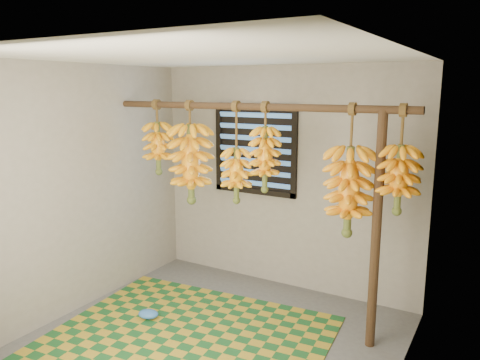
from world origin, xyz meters
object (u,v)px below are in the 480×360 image
Objects in this scene: support_post at (376,233)px; banana_bunch_f at (399,179)px; plastic_bag at (148,314)px; banana_bunch_b at (191,164)px; banana_bunch_e at (349,191)px; banana_bunch_a at (158,148)px; banana_bunch_c at (236,175)px; woven_mat at (188,337)px; banana_bunch_d at (265,159)px.

banana_bunch_f is (0.15, 0.00, 0.46)m from support_post.
support_post reaches higher than plastic_bag.
support_post is 1.97× the size of banana_bunch_b.
banana_bunch_a is at bearing 180.00° from banana_bunch_e.
plastic_bag is 0.26× the size of banana_bunch_a.
banana_bunch_c is 1.11× the size of banana_bunch_f.
woven_mat is 1.52m from banana_bunch_c.
support_post is at bearing 180.00° from banana_bunch_f.
support_post is 1.16m from banana_bunch_d.
woven_mat is 2.25m from banana_bunch_f.
banana_bunch_c is (-1.33, 0.00, 0.36)m from support_post.
banana_bunch_c is (0.53, 0.00, -0.06)m from banana_bunch_b.
banana_bunch_a is 2.42m from banana_bunch_f.
banana_bunch_d is 0.74× the size of banana_bunch_e.
banana_bunch_b is at bearing 180.00° from banana_bunch_e.
banana_bunch_f is (0.39, 0.00, 0.14)m from banana_bunch_e.
banana_bunch_e is 0.42m from banana_bunch_f.
banana_bunch_a and banana_bunch_c have the same top height.
banana_bunch_b is 1.24× the size of banana_bunch_d.
woven_mat is at bearing -119.60° from banana_bunch_d.
plastic_bag is at bearing -162.77° from support_post.
woven_mat is 2.32× the size of banana_bunch_b.
woven_mat is 1.90m from banana_bunch_a.
banana_bunch_b is at bearing 180.00° from banana_bunch_f.
banana_bunch_a and banana_bunch_e have the same top height.
banana_bunch_a and banana_bunch_b have the same top height.
support_post is 1.37m from banana_bunch_c.
plastic_bag is 2.21m from banana_bunch_e.
banana_bunch_c and banana_bunch_d have the same top height.
banana_bunch_e is at bearing -0.00° from banana_bunch_c.
banana_bunch_f is at bearing 0.00° from banana_bunch_e.
banana_bunch_d reaches higher than support_post.
banana_bunch_d is (-1.03, 0.00, 0.53)m from support_post.
woven_mat is 0.54m from plastic_bag.
plastic_bag is at bearing 170.98° from woven_mat.
plastic_bag is 2.60m from banana_bunch_f.
banana_bunch_c is at bearing 0.00° from banana_bunch_a.
plastic_bag is 0.20× the size of banana_bunch_b.
woven_mat is 2.73× the size of banana_bunch_f.
banana_bunch_a is (-0.32, 0.60, 1.51)m from plastic_bag.
banana_bunch_e is at bearing -180.00° from banana_bunch_f.
banana_bunch_d is (0.92, 0.60, 1.48)m from plastic_bag.
banana_bunch_b is (-1.85, 0.00, 0.43)m from support_post.
banana_bunch_d is 0.95× the size of banana_bunch_f.
plastic_bag is (-0.53, 0.08, 0.05)m from woven_mat.
plastic_bag is 1.57m from banana_bunch_c.
support_post is 1.90m from banana_bunch_b.
plastic_bag reaches higher than woven_mat.
plastic_bag is 1.85m from banana_bunch_d.
support_post is at bearing 17.23° from plastic_bag.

